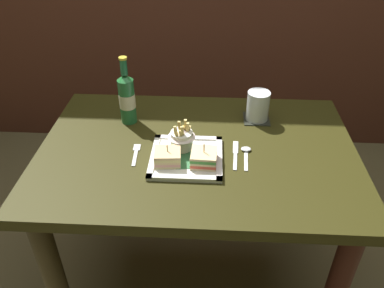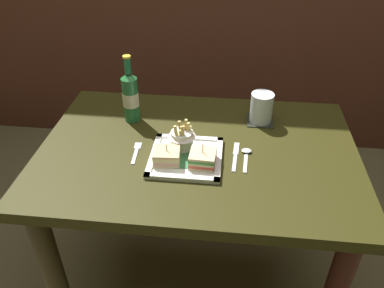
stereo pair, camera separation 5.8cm
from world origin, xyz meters
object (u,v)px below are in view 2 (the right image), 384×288
object	(u,v)px
fries_cup	(182,137)
spoon	(246,154)
beer_bottle	(131,96)
sandwich_half_right	(203,158)
sandwich_half_left	(167,156)
water_glass	(261,109)
dining_table	(198,176)
knife	(235,155)
fork	(136,151)
square_plate	(186,157)

from	to	relation	value
fries_cup	spoon	distance (m)	0.23
beer_bottle	sandwich_half_right	bearing A→B (deg)	-41.62
sandwich_half_left	water_glass	bearing A→B (deg)	43.93
beer_bottle	spoon	bearing A→B (deg)	-23.12
water_glass	dining_table	bearing A→B (deg)	-137.27
water_glass	knife	bearing A→B (deg)	-111.15
knife	spoon	distance (m)	0.04
fork	sandwich_half_right	bearing A→B (deg)	-12.93
spoon	beer_bottle	bearing A→B (deg)	156.88
dining_table	sandwich_half_left	world-z (taller)	sandwich_half_left
square_plate	sandwich_half_right	size ratio (longest dim) A/B	2.75
dining_table	water_glass	xyz separation A→B (m)	(0.22, 0.21, 0.18)
fork	spoon	size ratio (longest dim) A/B	0.96
sandwich_half_right	water_glass	bearing A→B (deg)	56.99
fries_cup	knife	world-z (taller)	fries_cup
sandwich_half_right	fork	distance (m)	0.24
sandwich_half_left	beer_bottle	distance (m)	0.33
fries_cup	fork	size ratio (longest dim) A/B	0.89
sandwich_half_right	fries_cup	world-z (taller)	fries_cup
sandwich_half_left	fork	distance (m)	0.13
sandwich_half_left	dining_table	bearing A→B (deg)	46.60
dining_table	fries_cup	distance (m)	0.19
square_plate	sandwich_half_right	xyz separation A→B (m)	(0.06, -0.03, 0.03)
fries_cup	beer_bottle	bearing A→B (deg)	140.39
dining_table	knife	bearing A→B (deg)	-12.24
sandwich_half_right	fries_cup	xyz separation A→B (m)	(-0.08, 0.08, 0.02)
square_plate	fork	distance (m)	0.18
fork	spoon	world-z (taller)	spoon
water_glass	knife	xyz separation A→B (m)	(-0.09, -0.23, -0.05)
dining_table	sandwich_half_left	bearing A→B (deg)	-133.40
fries_cup	beer_bottle	size ratio (longest dim) A/B	0.42
sandwich_half_left	fries_cup	xyz separation A→B (m)	(0.04, 0.08, 0.02)
dining_table	square_plate	bearing A→B (deg)	-117.15
beer_bottle	spoon	size ratio (longest dim) A/B	2.02
beer_bottle	water_glass	bearing A→B (deg)	4.70
beer_bottle	knife	distance (m)	0.46
sandwich_half_left	spoon	distance (m)	0.27
water_glass	spoon	size ratio (longest dim) A/B	0.88
sandwich_half_right	fries_cup	size ratio (longest dim) A/B	0.79
sandwich_half_right	knife	distance (m)	0.13
dining_table	fries_cup	xyz separation A→B (m)	(-0.05, -0.02, 0.18)
fries_cup	fork	bearing A→B (deg)	-169.59
sandwich_half_right	sandwich_half_left	bearing A→B (deg)	-180.00
beer_bottle	spoon	world-z (taller)	beer_bottle
sandwich_half_left	fries_cup	size ratio (longest dim) A/B	0.82
knife	spoon	world-z (taller)	spoon
water_glass	beer_bottle	bearing A→B (deg)	-175.30
sandwich_half_right	fork	world-z (taller)	sandwich_half_right
dining_table	water_glass	distance (m)	0.35
square_plate	spoon	size ratio (longest dim) A/B	1.85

